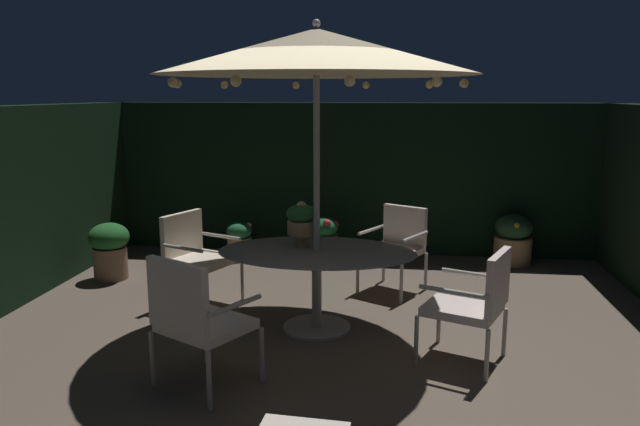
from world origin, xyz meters
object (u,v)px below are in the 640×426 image
centerpiece_planter (302,220)px  potted_plant_front_corner (110,248)px  potted_plant_left_near (513,239)px  potted_plant_back_left (324,238)px  potted_plant_back_center (239,239)px  patio_chair_southeast (195,251)px  patio_chair_north (195,315)px  patio_chair_northeast (475,299)px  patio_dining_table (317,265)px  patio_umbrella (316,52)px  patio_chair_east (397,242)px

centerpiece_planter → potted_plant_front_corner: (-2.46, 1.13, -0.64)m
potted_plant_left_near → potted_plant_back_left: (-2.41, -0.19, -0.02)m
centerpiece_planter → potted_plant_front_corner: bearing=155.4°
potted_plant_left_near → potted_plant_back_center: 3.54m
centerpiece_planter → patio_chair_southeast: size_ratio=0.45×
patio_chair_north → patio_chair_northeast: patio_chair_north is taller
patio_dining_table → potted_plant_back_center: size_ratio=3.66×
patio_chair_southeast → potted_plant_front_corner: 1.45m
potted_plant_left_near → potted_plant_back_left: size_ratio=1.09×
patio_dining_table → potted_plant_front_corner: bearing=154.5°
patio_chair_southeast → potted_plant_left_near: (3.55, 1.96, -0.23)m
patio_chair_north → patio_dining_table: bearing=60.8°
patio_dining_table → patio_chair_northeast: (1.35, -0.57, -0.07)m
patio_dining_table → centerpiece_planter: size_ratio=4.26×
patio_chair_northeast → patio_dining_table: bearing=157.1°
patio_umbrella → patio_chair_north: (-0.72, -1.28, -1.91)m
patio_dining_table → potted_plant_back_left: size_ratio=3.11×
patio_dining_table → patio_umbrella: size_ratio=0.65×
patio_dining_table → centerpiece_planter: 0.44m
patio_dining_table → patio_chair_north: size_ratio=1.79×
patio_chair_northeast → potted_plant_left_near: bearing=74.7°
patio_chair_north → patio_chair_northeast: bearing=19.0°
potted_plant_back_center → centerpiece_planter: bearing=-61.8°
patio_chair_east → potted_plant_left_near: bearing=40.7°
patio_chair_north → patio_umbrella: bearing=60.8°
patio_chair_north → patio_chair_east: 2.93m
potted_plant_back_left → potted_plant_front_corner: bearing=-155.5°
patio_dining_table → patio_chair_north: bearing=-119.2°
potted_plant_back_center → potted_plant_back_left: (1.12, 0.02, 0.04)m
patio_chair_northeast → patio_chair_southeast: (-2.70, 1.14, 0.01)m
patio_dining_table → potted_plant_left_near: (2.20, 2.53, -0.29)m
patio_umbrella → patio_chair_north: 2.41m
patio_chair_north → potted_plant_front_corner: 3.17m
patio_dining_table → potted_plant_back_center: patio_dining_table is taller
patio_umbrella → potted_plant_back_left: size_ratio=4.76×
patio_chair_northeast → potted_plant_left_near: (0.85, 3.10, -0.22)m
patio_dining_table → potted_plant_left_near: bearing=49.1°
centerpiece_planter → potted_plant_back_left: centerpiece_planter is taller
patio_umbrella → centerpiece_planter: (-0.16, 0.12, -1.49)m
patio_dining_table → patio_chair_east: size_ratio=1.97×
potted_plant_front_corner → potted_plant_left_near: bearing=15.0°
patio_chair_east → potted_plant_back_left: bearing=131.2°
patio_dining_table → potted_plant_back_left: (-0.22, 2.34, -0.31)m
patio_chair_north → potted_plant_back_center: bearing=99.8°
patio_chair_northeast → potted_plant_left_near: size_ratio=1.49×
patio_chair_north → potted_plant_back_left: patio_chair_north is taller
patio_chair_southeast → potted_plant_left_near: size_ratio=1.47×
patio_chair_north → patio_chair_southeast: (-0.63, 1.85, -0.03)m
centerpiece_planter → potted_plant_front_corner: 2.78m
potted_plant_back_left → patio_umbrella: bearing=-84.7°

